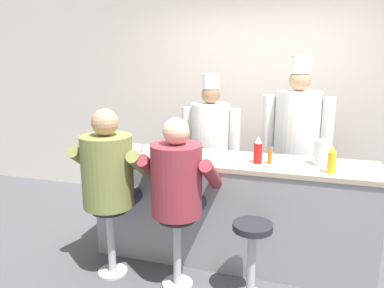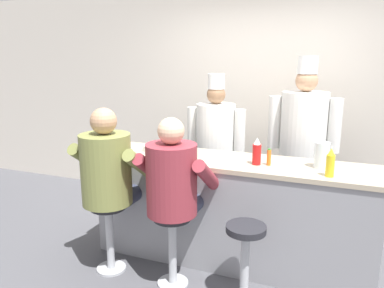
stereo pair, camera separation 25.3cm
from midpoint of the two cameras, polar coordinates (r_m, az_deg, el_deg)
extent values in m
plane|color=#4C4C51|center=(3.49, 6.32, -19.39)|extent=(20.00, 20.00, 0.00)
cube|color=beige|center=(4.69, 12.50, 6.46)|extent=(10.00, 0.06, 2.70)
cube|color=gray|center=(3.53, 7.86, -10.39)|extent=(2.48, 0.59, 0.94)
cube|color=tan|center=(3.37, 8.12, -2.75)|extent=(2.53, 0.61, 0.04)
cylinder|color=red|center=(3.24, 12.05, -1.59)|extent=(0.07, 0.07, 0.18)
cone|color=white|center=(3.21, 12.15, 0.44)|extent=(0.06, 0.06, 0.06)
cylinder|color=yellow|center=(3.08, 22.54, -3.10)|extent=(0.06, 0.06, 0.17)
cone|color=yellow|center=(3.05, 22.72, -1.10)|extent=(0.05, 0.05, 0.05)
cylinder|color=orange|center=(3.24, 13.85, -2.05)|extent=(0.04, 0.04, 0.13)
cylinder|color=#287F2D|center=(3.22, 13.92, -0.81)|extent=(0.02, 0.02, 0.01)
cylinder|color=silver|center=(3.28, 21.29, -1.63)|extent=(0.12, 0.12, 0.22)
cube|color=silver|center=(3.28, 22.57, -1.55)|extent=(0.01, 0.01, 0.13)
cylinder|color=white|center=(3.54, -7.94, -1.47)|extent=(0.23, 0.23, 0.02)
ellipsoid|color=#E0BC60|center=(3.53, -7.96, -1.11)|extent=(0.10, 0.08, 0.03)
cylinder|color=white|center=(3.65, -4.48, -0.63)|extent=(0.13, 0.13, 0.05)
cylinder|color=#4C7AB2|center=(3.50, 0.30, -0.86)|extent=(0.09, 0.09, 0.09)
torus|color=#4C7AB2|center=(3.48, 1.20, -0.87)|extent=(0.07, 0.02, 0.07)
cylinder|color=#B2B5BA|center=(3.60, -10.12, -18.17)|extent=(0.26, 0.26, 0.02)
cylinder|color=#B2B5BA|center=(3.45, -10.33, -13.77)|extent=(0.07, 0.07, 0.60)
cylinder|color=#232328|center=(3.33, -10.54, -9.24)|extent=(0.31, 0.31, 0.05)
cylinder|color=#33384C|center=(3.54, -10.20, -7.15)|extent=(0.16, 0.43, 0.16)
cylinder|color=#33384C|center=(3.44, -7.14, -7.67)|extent=(0.16, 0.43, 0.16)
cylinder|color=olive|center=(3.22, -10.78, -3.83)|extent=(0.43, 0.43, 0.61)
cylinder|color=olive|center=(3.46, -13.52, -2.28)|extent=(0.11, 0.46, 0.37)
cylinder|color=olive|center=(3.18, -5.53, -3.29)|extent=(0.11, 0.46, 0.37)
sphere|color=tan|center=(3.13, -11.10, 3.43)|extent=(0.22, 0.22, 0.22)
cylinder|color=#B2B5BA|center=(3.36, -0.63, -20.44)|extent=(0.26, 0.26, 0.02)
cylinder|color=#B2B5BA|center=(3.20, -0.65, -15.81)|extent=(0.07, 0.07, 0.60)
cylinder|color=#232328|center=(3.07, -0.66, -10.99)|extent=(0.31, 0.31, 0.05)
cylinder|color=#33384C|center=(3.26, -0.97, -8.73)|extent=(0.15, 0.40, 0.15)
cylinder|color=#33384C|center=(3.20, 2.43, -9.22)|extent=(0.15, 0.40, 0.15)
cylinder|color=maroon|center=(2.96, -0.68, -5.47)|extent=(0.40, 0.40, 0.57)
cylinder|color=maroon|center=(3.15, -4.19, -3.80)|extent=(0.11, 0.44, 0.35)
cylinder|color=maroon|center=(2.97, 4.74, -4.85)|extent=(0.11, 0.44, 0.35)
sphere|color=#DBB28E|center=(2.86, -0.70, 1.99)|extent=(0.21, 0.21, 0.21)
cylinder|color=#B2B5BA|center=(3.05, 10.52, -17.60)|extent=(0.07, 0.07, 0.60)
cylinder|color=#232328|center=(2.92, 10.77, -12.61)|extent=(0.31, 0.31, 0.05)
cube|color=#232328|center=(4.32, 5.18, -6.91)|extent=(0.33, 0.18, 0.78)
cube|color=white|center=(4.23, 5.03, -5.13)|extent=(0.29, 0.02, 0.47)
cylinder|color=white|center=(4.14, 5.37, 2.05)|extent=(0.42, 0.42, 0.59)
sphere|color=#8C6647|center=(4.08, 5.49, 7.50)|extent=(0.20, 0.20, 0.20)
cylinder|color=white|center=(4.07, 5.54, 9.48)|extent=(0.18, 0.18, 0.16)
cylinder|color=white|center=(4.22, 1.83, 2.28)|extent=(0.12, 0.12, 0.50)
cylinder|color=white|center=(4.08, 9.04, 1.72)|extent=(0.12, 0.12, 0.50)
cube|color=#232328|center=(4.28, 17.65, -7.10)|extent=(0.36, 0.20, 0.87)
cube|color=white|center=(4.17, 17.76, -5.10)|extent=(0.33, 0.02, 0.52)
cylinder|color=white|center=(4.09, 18.39, 2.97)|extent=(0.47, 0.47, 0.65)
sphere|color=tan|center=(4.04, 18.84, 9.11)|extent=(0.22, 0.22, 0.22)
cylinder|color=white|center=(4.03, 19.01, 11.33)|extent=(0.20, 0.20, 0.18)
cylinder|color=white|center=(4.12, 14.19, 3.26)|extent=(0.13, 0.13, 0.55)
cylinder|color=white|center=(4.09, 22.60, 2.58)|extent=(0.13, 0.13, 0.55)
camera|label=1|loc=(0.13, -87.87, 0.50)|focal=35.00mm
camera|label=2|loc=(0.13, 92.13, -0.50)|focal=35.00mm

